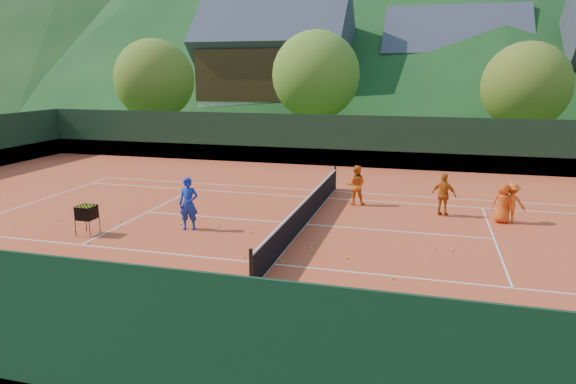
% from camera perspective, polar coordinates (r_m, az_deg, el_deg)
% --- Properties ---
extents(ground, '(400.00, 400.00, 0.00)m').
position_cam_1_polar(ground, '(18.64, 1.98, -3.66)').
color(ground, '#2E571B').
rests_on(ground, ground).
extents(clay_court, '(40.00, 24.00, 0.02)m').
position_cam_1_polar(clay_court, '(18.64, 1.98, -3.63)').
color(clay_court, '#CB4320').
rests_on(clay_court, ground).
extents(coach, '(0.74, 0.56, 1.86)m').
position_cam_1_polar(coach, '(18.11, -10.99, -1.29)').
color(coach, '#1834A0').
rests_on(coach, clay_court).
extents(student_a, '(0.83, 0.67, 1.65)m').
position_cam_1_polar(student_a, '(21.41, 7.57, 0.78)').
color(student_a, orange).
rests_on(student_a, clay_court).
extents(student_b, '(1.04, 0.74, 1.64)m').
position_cam_1_polar(student_b, '(20.41, 16.93, -0.30)').
color(student_b, '#CB5F12').
rests_on(student_b, clay_court).
extents(student_c, '(0.73, 0.48, 1.47)m').
position_cam_1_polar(student_c, '(20.21, 22.77, -1.15)').
color(student_c, '#E95114').
rests_on(student_c, clay_court).
extents(student_d, '(1.04, 0.73, 1.47)m').
position_cam_1_polar(student_d, '(20.40, 23.57, -1.10)').
color(student_d, '#FB5F16').
rests_on(student_d, clay_court).
extents(tennis_ball_0, '(0.07, 0.07, 0.07)m').
position_cam_1_polar(tennis_ball_0, '(12.81, 7.39, -11.58)').
color(tennis_ball_0, '#D9F128').
rests_on(tennis_ball_0, clay_court).
extents(tennis_ball_1, '(0.07, 0.07, 0.07)m').
position_cam_1_polar(tennis_ball_1, '(18.97, -11.85, -3.47)').
color(tennis_ball_1, '#D9F128').
rests_on(tennis_ball_1, clay_court).
extents(tennis_ball_2, '(0.07, 0.07, 0.07)m').
position_cam_1_polar(tennis_ball_2, '(17.78, -21.35, -5.25)').
color(tennis_ball_2, '#D9F128').
rests_on(tennis_ball_2, clay_court).
extents(tennis_ball_3, '(0.07, 0.07, 0.07)m').
position_cam_1_polar(tennis_ball_3, '(10.32, 10.87, -18.21)').
color(tennis_ball_3, '#D9F128').
rests_on(tennis_ball_3, clay_court).
extents(tennis_ball_4, '(0.07, 0.07, 0.07)m').
position_cam_1_polar(tennis_ball_4, '(20.30, -21.15, -3.00)').
color(tennis_ball_4, '#D9F128').
rests_on(tennis_ball_4, clay_court).
extents(tennis_ball_5, '(0.07, 0.07, 0.07)m').
position_cam_1_polar(tennis_ball_5, '(16.65, 15.95, -6.07)').
color(tennis_ball_5, '#D9F128').
rests_on(tennis_ball_5, clay_court).
extents(tennis_ball_6, '(0.07, 0.07, 0.07)m').
position_cam_1_polar(tennis_ball_6, '(14.07, 11.51, -9.40)').
color(tennis_ball_6, '#D9F128').
rests_on(tennis_ball_6, clay_court).
extents(tennis_ball_7, '(0.07, 0.07, 0.07)m').
position_cam_1_polar(tennis_ball_7, '(16.73, 17.79, -6.10)').
color(tennis_ball_7, '#D9F128').
rests_on(tennis_ball_7, clay_court).
extents(tennis_ball_8, '(0.07, 0.07, 0.07)m').
position_cam_1_polar(tennis_ball_8, '(19.20, -22.66, -4.03)').
color(tennis_ball_8, '#D9F128').
rests_on(tennis_ball_8, clay_court).
extents(tennis_ball_9, '(0.07, 0.07, 0.07)m').
position_cam_1_polar(tennis_ball_9, '(15.37, 6.58, -7.25)').
color(tennis_ball_9, '#D9F128').
rests_on(tennis_ball_9, clay_court).
extents(tennis_ball_10, '(0.07, 0.07, 0.07)m').
position_cam_1_polar(tennis_ball_10, '(17.63, -4.05, -4.49)').
color(tennis_ball_10, '#D9F128').
rests_on(tennis_ball_10, clay_court).
extents(tennis_ball_11, '(0.07, 0.07, 0.07)m').
position_cam_1_polar(tennis_ball_11, '(9.69, 5.50, -20.30)').
color(tennis_ball_11, '#D9F128').
rests_on(tennis_ball_11, clay_court).
extents(tennis_ball_12, '(0.07, 0.07, 0.07)m').
position_cam_1_polar(tennis_ball_12, '(15.38, -4.91, -7.20)').
color(tennis_ball_12, '#D9F128').
rests_on(tennis_ball_12, clay_court).
extents(tennis_ball_13, '(0.07, 0.07, 0.07)m').
position_cam_1_polar(tennis_ball_13, '(10.67, -1.34, -16.83)').
color(tennis_ball_13, '#D9F128').
rests_on(tennis_ball_13, clay_court).
extents(tennis_ball_14, '(0.07, 0.07, 0.07)m').
position_cam_1_polar(tennis_ball_14, '(19.92, -18.09, -3.05)').
color(tennis_ball_14, '#D9F128').
rests_on(tennis_ball_14, clay_court).
extents(tennis_ball_15, '(0.07, 0.07, 0.07)m').
position_cam_1_polar(tennis_ball_15, '(15.79, -19.95, -7.42)').
color(tennis_ball_15, '#D9F128').
rests_on(tennis_ball_15, clay_court).
extents(tennis_ball_16, '(0.07, 0.07, 0.07)m').
position_cam_1_polar(tennis_ball_16, '(16.11, 2.48, -6.20)').
color(tennis_ball_16, '#D9F128').
rests_on(tennis_ball_16, clay_court).
extents(tennis_ball_17, '(0.07, 0.07, 0.07)m').
position_cam_1_polar(tennis_ball_17, '(15.14, -0.95, -7.48)').
color(tennis_ball_17, '#D9F128').
rests_on(tennis_ball_17, clay_court).
extents(tennis_ball_18, '(0.07, 0.07, 0.07)m').
position_cam_1_polar(tennis_ball_18, '(11.31, 19.70, -15.81)').
color(tennis_ball_18, '#D9F128').
rests_on(tennis_ball_18, clay_court).
extents(tennis_ball_20, '(0.07, 0.07, 0.07)m').
position_cam_1_polar(tennis_ball_20, '(15.84, 2.60, -6.54)').
color(tennis_ball_20, '#D9F128').
rests_on(tennis_ball_20, clay_court).
extents(tennis_ball_21, '(0.07, 0.07, 0.07)m').
position_cam_1_polar(tennis_ball_21, '(12.73, 1.16, -11.62)').
color(tennis_ball_21, '#D9F128').
rests_on(tennis_ball_21, clay_court).
extents(tennis_ball_22, '(0.07, 0.07, 0.07)m').
position_cam_1_polar(tennis_ball_22, '(20.54, -20.62, -2.77)').
color(tennis_ball_22, '#D9F128').
rests_on(tennis_ball_22, clay_court).
extents(tennis_ball_23, '(0.07, 0.07, 0.07)m').
position_cam_1_polar(tennis_ball_23, '(12.14, 12.04, -13.22)').
color(tennis_ball_23, '#D9F128').
rests_on(tennis_ball_23, clay_court).
extents(tennis_ball_24, '(0.07, 0.07, 0.07)m').
position_cam_1_polar(tennis_ball_24, '(14.97, -0.66, -7.72)').
color(tennis_ball_24, '#D9F128').
rests_on(tennis_ball_24, clay_court).
extents(tennis_ball_25, '(0.07, 0.07, 0.07)m').
position_cam_1_polar(tennis_ball_25, '(18.43, -7.79, -3.80)').
color(tennis_ball_25, '#D9F128').
rests_on(tennis_ball_25, clay_court).
extents(tennis_ball_26, '(0.07, 0.07, 0.07)m').
position_cam_1_polar(tennis_ball_26, '(20.83, -24.21, -2.88)').
color(tennis_ball_26, '#D9F128').
rests_on(tennis_ball_26, clay_court).
extents(tennis_ball_27, '(0.07, 0.07, 0.07)m').
position_cam_1_polar(tennis_ball_27, '(20.69, -20.94, -2.68)').
color(tennis_ball_27, '#D9F128').
rests_on(tennis_ball_27, clay_court).
extents(court_lines, '(23.83, 11.03, 0.00)m').
position_cam_1_polar(court_lines, '(18.63, 1.98, -3.59)').
color(court_lines, silver).
rests_on(court_lines, clay_court).
extents(tennis_net, '(0.10, 12.07, 1.10)m').
position_cam_1_polar(tennis_net, '(18.49, 2.00, -2.12)').
color(tennis_net, black).
rests_on(tennis_net, clay_court).
extents(perimeter_fence, '(40.40, 24.24, 3.00)m').
position_cam_1_polar(perimeter_fence, '(18.31, 2.01, 0.14)').
color(perimeter_fence, black).
rests_on(perimeter_fence, clay_court).
extents(ball_hopper, '(0.57, 0.57, 1.00)m').
position_cam_1_polar(ball_hopper, '(18.56, -21.47, -2.21)').
color(ball_hopper, black).
rests_on(ball_hopper, clay_court).
extents(chalet_left, '(13.80, 9.93, 12.92)m').
position_cam_1_polar(chalet_left, '(49.42, -1.35, 13.44)').
color(chalet_left, beige).
rests_on(chalet_left, ground).
extents(chalet_mid, '(12.65, 8.82, 11.45)m').
position_cam_1_polar(chalet_mid, '(51.41, 17.78, 12.09)').
color(chalet_mid, beige).
rests_on(chalet_mid, ground).
extents(tree_a, '(6.00, 6.00, 7.88)m').
position_cam_1_polar(tree_a, '(40.67, -14.67, 12.00)').
color(tree_a, '#42291A').
rests_on(tree_a, ground).
extents(tree_b, '(6.40, 6.40, 8.40)m').
position_cam_1_polar(tree_b, '(38.23, 3.12, 12.84)').
color(tree_b, '#3F2819').
rests_on(tree_b, ground).
extents(tree_c, '(5.60, 5.60, 7.35)m').
position_cam_1_polar(tree_c, '(36.87, 24.94, 10.64)').
color(tree_c, '#402819').
rests_on(tree_c, ground).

